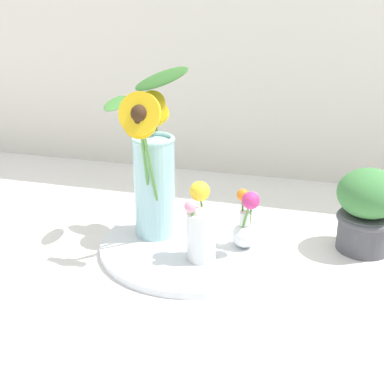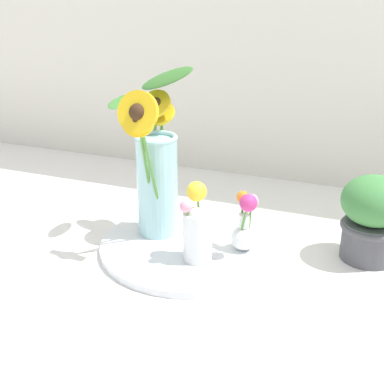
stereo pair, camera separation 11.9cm
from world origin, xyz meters
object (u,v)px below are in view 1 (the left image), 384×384
at_px(vase_small_center, 201,228).
at_px(potted_plant, 367,208).
at_px(mason_jar_sunflowers, 153,172).
at_px(serving_tray, 192,246).
at_px(vase_bulb_right, 246,222).

distance_m(vase_small_center, potted_plant, 0.39).
bearing_deg(mason_jar_sunflowers, serving_tray, -12.65).
bearing_deg(potted_plant, vase_small_center, -153.59).
bearing_deg(potted_plant, serving_tray, -164.50).
xyz_separation_m(serving_tray, mason_jar_sunflowers, (-0.10, 0.02, 0.16)).
relative_size(mason_jar_sunflowers, potted_plant, 2.04).
relative_size(vase_small_center, potted_plant, 0.89).
bearing_deg(serving_tray, vase_bulb_right, 4.09).
bearing_deg(vase_bulb_right, serving_tray, -175.91).
bearing_deg(potted_plant, mason_jar_sunflowers, -170.11).
relative_size(vase_small_center, vase_bulb_right, 1.18).
bearing_deg(serving_tray, mason_jar_sunflowers, 167.35).
bearing_deg(serving_tray, vase_small_center, -60.52).
height_order(vase_small_center, vase_bulb_right, vase_small_center).
height_order(mason_jar_sunflowers, vase_bulb_right, mason_jar_sunflowers).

